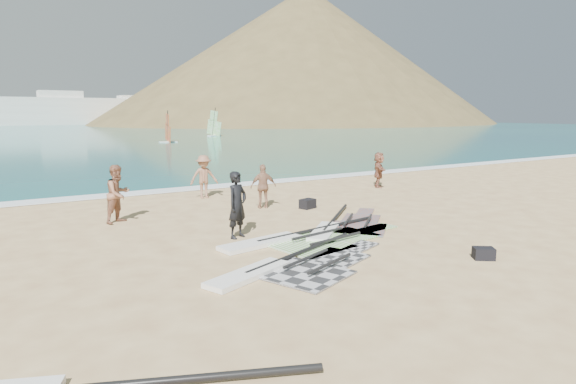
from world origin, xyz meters
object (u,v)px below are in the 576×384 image
beachgoer_right (379,170)px  rig_grey (293,267)px  gear_bag_far (484,253)px  beachgoer_back (263,186)px  gear_bag_near (308,204)px  beachgoer_mid (204,177)px  rig_green (304,240)px  rig_orange (344,225)px  person_wetsuit (237,205)px  beachgoer_left (118,194)px

beachgoer_right → rig_grey: bearing=166.6°
rig_grey → gear_bag_far: size_ratio=11.06×
beachgoer_back → gear_bag_near: bearing=162.1°
gear_bag_near → beachgoer_mid: size_ratio=0.31×
gear_bag_near → beachgoer_right: size_ratio=0.33×
rig_grey → beachgoer_back: bearing=45.2°
beachgoer_mid → rig_grey: bearing=-91.9°
rig_green → rig_orange: size_ratio=1.25×
gear_bag_near → rig_green: bearing=-125.3°
beachgoer_mid → beachgoer_back: (1.09, -3.31, -0.08)m
beachgoer_mid → beachgoer_back: 3.48m
person_wetsuit → beachgoer_back: 4.50m
beachgoer_right → rig_green: bearing=164.0°
gear_bag_near → gear_bag_far: size_ratio=1.15×
rig_grey → beachgoer_left: beachgoer_left is taller
person_wetsuit → beachgoer_left: bearing=97.8°
rig_green → beachgoer_right: bearing=27.5°
gear_bag_near → gear_bag_far: 7.72m
rig_green → rig_orange: (2.07, 0.77, -0.00)m
person_wetsuit → beachgoer_back: bearing=26.6°
rig_grey → beachgoer_right: size_ratio=3.18×
rig_orange → person_wetsuit: 3.67m
person_wetsuit → rig_orange: bearing=-34.5°
person_wetsuit → beachgoer_right: (10.17, 5.12, -0.12)m
gear_bag_far → beachgoer_mid: beachgoer_mid is taller
rig_orange → beachgoer_left: bearing=100.7°
beachgoer_left → beachgoer_back: 5.32m
beachgoer_mid → beachgoer_back: size_ratio=1.09×
beachgoer_mid → gear_bag_near: bearing=-51.2°
gear_bag_near → beachgoer_right: bearing=23.3°
rig_orange → gear_bag_near: size_ratio=8.38×
beachgoer_mid → beachgoer_right: bearing=-2.8°
beachgoer_left → beachgoer_mid: beachgoer_left is taller
person_wetsuit → beachgoer_left: size_ratio=1.01×
beachgoer_back → gear_bag_far: bearing=116.6°
beachgoer_mid → beachgoer_left: bearing=-136.7°
rig_green → person_wetsuit: size_ratio=3.05×
gear_bag_near → person_wetsuit: (-4.21, -2.55, 0.80)m
rig_green → person_wetsuit: (-1.43, 1.37, 0.93)m
beachgoer_back → beachgoer_mid: bearing=-55.1°
rig_grey → rig_orange: 4.53m
rig_grey → beachgoer_left: bearing=86.9°
gear_bag_far → beachgoer_left: (-6.83, 9.07, 0.82)m
rig_orange → person_wetsuit: bearing=127.8°
beachgoer_left → person_wetsuit: bearing=-89.9°
rig_orange → person_wetsuit: (-3.50, 0.59, 0.93)m
rig_grey → rig_green: bearing=29.2°
rig_grey → beachgoer_right: (10.32, 8.40, 0.82)m
rig_green → beachgoer_mid: bearing=79.0°
rig_orange → beachgoer_right: beachgoer_right is taller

